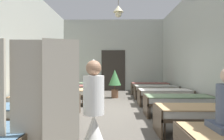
{
  "coord_description": "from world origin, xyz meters",
  "views": [
    {
      "loc": [
        0.1,
        -6.47,
        1.36
      ],
      "look_at": [
        0.0,
        0.23,
        1.29
      ],
      "focal_mm": 32.12,
      "sensor_mm": 36.0,
      "label": 1
    }
  ],
  "objects": [
    {
      "name": "bed_left_row_5",
      "position": [
        -1.9,
        3.95,
        0.44
      ],
      "size": [
        1.9,
        0.84,
        0.57
      ],
      "color": "#473828",
      "rests_on": "ground"
    },
    {
      "name": "ground_plane",
      "position": [
        0.0,
        0.0,
        -0.05
      ],
      "size": [
        6.5,
        11.47,
        0.1
      ],
      "primitive_type": "cube",
      "color": "#59544C"
    },
    {
      "name": "bed_right_row_1",
      "position": [
        1.9,
        -2.37,
        0.44
      ],
      "size": [
        1.9,
        0.84,
        0.57
      ],
      "color": "#473828",
      "rests_on": "ground"
    },
    {
      "name": "bed_left_row_1",
      "position": [
        -1.9,
        -2.37,
        0.44
      ],
      "size": [
        1.9,
        0.84,
        0.57
      ],
      "color": "#473828",
      "rests_on": "ground"
    },
    {
      "name": "potted_plant",
      "position": [
        0.09,
        2.57,
        0.82
      ],
      "size": [
        0.56,
        0.56,
        1.28
      ],
      "color": "brown",
      "rests_on": "ground"
    },
    {
      "name": "bed_left_row_2",
      "position": [
        -1.9,
        -0.79,
        0.44
      ],
      "size": [
        1.9,
        0.84,
        0.57
      ],
      "color": "#473828",
      "rests_on": "ground"
    },
    {
      "name": "bed_right_row_3",
      "position": [
        1.9,
        0.79,
        0.44
      ],
      "size": [
        1.9,
        0.84,
        0.57
      ],
      "color": "#473828",
      "rests_on": "ground"
    },
    {
      "name": "bed_left_row_4",
      "position": [
        -1.9,
        2.37,
        0.44
      ],
      "size": [
        1.9,
        0.84,
        0.57
      ],
      "color": "#473828",
      "rests_on": "ground"
    },
    {
      "name": "bed_right_row_4",
      "position": [
        1.9,
        2.37,
        0.44
      ],
      "size": [
        1.9,
        0.84,
        0.57
      ],
      "color": "#473828",
      "rests_on": "ground"
    },
    {
      "name": "room_shell",
      "position": [
        -0.0,
        1.27,
        2.12
      ],
      "size": [
        6.3,
        11.07,
        4.23
      ],
      "color": "#B2B7AD",
      "rests_on": "ground"
    },
    {
      "name": "bed_right_row_5",
      "position": [
        1.9,
        3.95,
        0.44
      ],
      "size": [
        1.9,
        0.84,
        0.57
      ],
      "color": "#473828",
      "rests_on": "ground"
    },
    {
      "name": "bed_right_row_2",
      "position": [
        1.9,
        -0.79,
        0.44
      ],
      "size": [
        1.9,
        0.84,
        0.57
      ],
      "color": "#473828",
      "rests_on": "ground"
    },
    {
      "name": "bed_left_row_3",
      "position": [
        -1.9,
        0.79,
        0.44
      ],
      "size": [
        1.9,
        0.84,
        0.57
      ],
      "color": "#473828",
      "rests_on": "ground"
    },
    {
      "name": "nurse_near_aisle",
      "position": [
        -0.2,
        -3.63,
        0.53
      ],
      "size": [
        0.52,
        0.52,
        1.49
      ],
      "rotation": [
        0.0,
        0.0,
        1.73
      ],
      "color": "white",
      "rests_on": "ground"
    },
    {
      "name": "privacy_screen",
      "position": [
        -0.95,
        -4.12,
        0.85
      ],
      "size": [
        1.25,
        0.17,
        1.7
      ],
      "rotation": [
        0.0,
        0.0,
        0.04
      ],
      "color": "#BCB29E",
      "rests_on": "ground"
    }
  ]
}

